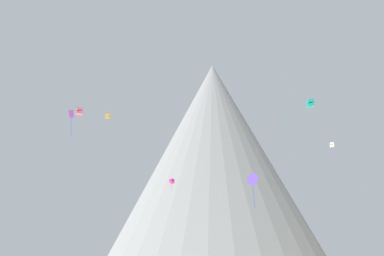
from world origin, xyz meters
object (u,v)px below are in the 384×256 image
kite_violet_high (71,117)px  kite_indigo_low (253,180)px  rock_massif (212,163)px  kite_white_mid (332,145)px  kite_green_high (286,119)px  kite_rainbow_high (79,111)px  kite_teal_high (310,103)px  kite_magenta_mid (172,181)px  kite_gold_mid (108,116)px

kite_violet_high → kite_indigo_low: 42.03m
rock_massif → kite_white_mid: (25.97, -39.33, -4.29)m
kite_indigo_low → kite_green_high: bearing=-72.5°
kite_rainbow_high → kite_teal_high: bearing=146.0°
kite_magenta_mid → kite_rainbow_high: 25.06m
rock_massif → kite_rainbow_high: 57.86m
kite_violet_high → kite_teal_high: bearing=-145.1°
kite_teal_high → kite_gold_mid: (-35.33, -1.23, -2.39)m
rock_massif → kite_violet_high: bearing=-117.4°
kite_gold_mid → kite_teal_high: bearing=-175.6°
kite_magenta_mid → kite_indigo_low: 40.45m
kite_green_high → kite_indigo_low: 37.13m
kite_green_high → kite_teal_high: bearing=64.5°
kite_green_high → kite_indigo_low: (-11.09, -30.48, -18.08)m
kite_green_high → kite_white_mid: bearing=179.5°
rock_massif → kite_violet_high: 61.03m
kite_violet_high → kite_rainbow_high: kite_rainbow_high is taller
kite_gold_mid → kite_violet_high: bearing=-38.2°
rock_massif → kite_magenta_mid: size_ratio=27.79×
kite_gold_mid → kite_green_high: bearing=-152.0°
rock_massif → kite_green_high: bearing=-71.7°
kite_gold_mid → kite_magenta_mid: bearing=-109.4°
kite_indigo_low → kite_magenta_mid: bearing=-32.6°
kite_teal_high → kite_rainbow_high: 45.13m
kite_teal_high → kite_gold_mid: size_ratio=1.32×
kite_magenta_mid → kite_rainbow_high: bearing=75.1°
kite_gold_mid → kite_indigo_low: bearing=150.8°
kite_magenta_mid → kite_white_mid: bearing=-140.7°
rock_massif → kite_indigo_low: rock_massif is taller
kite_violet_high → kite_indigo_low: bearing=-171.1°
kite_magenta_mid → kite_indigo_low: bearing=150.6°
kite_rainbow_high → rock_massif: bearing=-139.9°
kite_teal_high → kite_white_mid: (9.67, 21.33, -2.15)m
kite_violet_high → kite_white_mid: kite_violet_high is taller
kite_white_mid → kite_violet_high: bearing=116.2°
kite_green_high → kite_magenta_mid: bearing=-46.3°
rock_massif → kite_indigo_low: 78.30m
kite_green_high → kite_teal_high: 15.27m
rock_massif → kite_rainbow_high: rock_massif is taller
kite_green_high → kite_violet_high: 44.03m
kite_rainbow_high → kite_gold_mid: size_ratio=1.42×
kite_indigo_low → kite_violet_high: bearing=3.1°
kite_green_high → kite_rainbow_high: bearing=-23.3°
kite_green_high → kite_teal_high: (1.25, -15.09, -2.03)m
kite_rainbow_high → kite_indigo_low: size_ratio=0.36×
kite_violet_high → rock_massif: bearing=-74.1°
kite_white_mid → kite_magenta_mid: 36.48m
kite_green_high → kite_white_mid: 13.26m
kite_violet_high → kite_white_mid: (54.07, 14.81, -2.18)m
kite_rainbow_high → kite_green_high: bearing=165.6°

